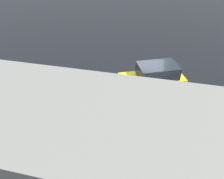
{
  "coord_description": "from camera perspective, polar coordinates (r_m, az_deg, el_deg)",
  "views": [
    {
      "loc": [
        -0.77,
        12.02,
        8.41
      ],
      "look_at": [
        1.6,
        1.8,
        0.9
      ],
      "focal_mm": 35.0,
      "sensor_mm": 36.0,
      "label": 1
    }
  ],
  "objects": [
    {
      "name": "ground_plane",
      "position": [
        14.69,
        7.68,
        0.31
      ],
      "size": [
        60.0,
        60.0,
        0.0
      ],
      "primitive_type": "plane",
      "color": "black"
    },
    {
      "name": "sign_post",
      "position": [
        11.3,
        -11.29,
        -2.45
      ],
      "size": [
        0.07,
        0.44,
        2.4
      ],
      "color": "#4C4C51",
      "rests_on": "ground"
    },
    {
      "name": "puddle_patch",
      "position": [
        14.5,
        5.25,
        -0.02
      ],
      "size": [
        4.24,
        4.24,
        0.01
      ],
      "primitive_type": "cylinder",
      "color": "black",
      "rests_on": "ground"
    },
    {
      "name": "kerb_strip",
      "position": [
        11.5,
        5.16,
        -11.47
      ],
      "size": [
        24.0,
        3.2,
        0.04
      ],
      "primitive_type": "cube",
      "color": "slate",
      "rests_on": "ground"
    },
    {
      "name": "moving_hatchback",
      "position": [
        13.75,
        10.62,
        2.43
      ],
      "size": [
        4.25,
        3.16,
        2.06
      ],
      "color": "yellow",
      "rests_on": "ground"
    },
    {
      "name": "fire_hydrant",
      "position": [
        13.1,
        -9.24,
        -2.68
      ],
      "size": [
        0.42,
        0.31,
        0.8
      ],
      "color": "red",
      "rests_on": "ground"
    },
    {
      "name": "pedestrian",
      "position": [
        13.42,
        -12.92,
        -0.62
      ],
      "size": [
        0.31,
        0.56,
        1.22
      ],
      "color": "silver",
      "rests_on": "ground"
    },
    {
      "name": "metal_railing",
      "position": [
        9.76,
        16.19,
        -18.42
      ],
      "size": [
        8.5,
        0.04,
        1.05
      ],
      "color": "#B7BABF",
      "rests_on": "ground"
    }
  ]
}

